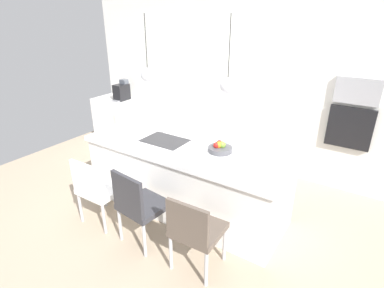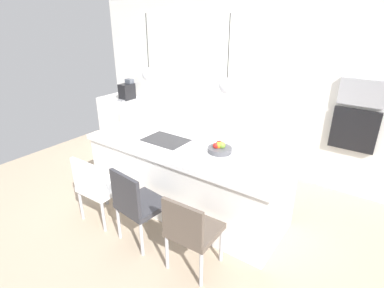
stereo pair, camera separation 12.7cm
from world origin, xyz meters
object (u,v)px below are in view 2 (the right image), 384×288
object	(u,v)px
microwave	(362,92)
chair_far	(191,229)
chair_near	(98,186)
chair_middle	(137,203)
fruit_bowl	(220,148)
oven	(354,130)
coffee_machine	(127,91)

from	to	relation	value
microwave	chair_far	world-z (taller)	microwave
chair_near	chair_middle	distance (m)	0.66
fruit_bowl	chair_middle	distance (m)	1.11
oven	chair_middle	bearing A→B (deg)	-124.23
microwave	chair_near	distance (m)	3.46
chair_near	chair_middle	xyz separation A→B (m)	(0.66, -0.00, 0.02)
fruit_bowl	chair_far	distance (m)	1.04
coffee_machine	fruit_bowl	bearing A→B (deg)	-23.17
microwave	chair_middle	world-z (taller)	microwave
oven	fruit_bowl	bearing A→B (deg)	-128.02
chair_far	chair_near	bearing A→B (deg)	-179.88
oven	chair_far	world-z (taller)	oven
chair_middle	fruit_bowl	bearing A→B (deg)	62.81
oven	chair_far	bearing A→B (deg)	-111.11
fruit_bowl	microwave	xyz separation A→B (m)	(1.17, 1.49, 0.53)
oven	chair_middle	world-z (taller)	oven
chair_near	fruit_bowl	bearing A→B (deg)	38.90
microwave	chair_middle	distance (m)	3.06
coffee_machine	chair_middle	distance (m)	3.17
fruit_bowl	chair_far	bearing A→B (deg)	-75.09
chair_far	fruit_bowl	bearing A→B (deg)	104.91
chair_near	coffee_machine	bearing A→B (deg)	128.37
coffee_machine	chair_far	xyz separation A→B (m)	(3.03, -2.10, -0.51)
oven	chair_near	size ratio (longest dim) A/B	0.66
coffee_machine	oven	world-z (taller)	oven
microwave	oven	distance (m)	0.50
coffee_machine	chair_far	world-z (taller)	coffee_machine
fruit_bowl	coffee_machine	xyz separation A→B (m)	(-2.79, 1.19, 0.05)
microwave	chair_middle	bearing A→B (deg)	-124.23
oven	chair_near	distance (m)	3.35
chair_far	oven	bearing A→B (deg)	68.89
oven	chair_far	distance (m)	2.61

